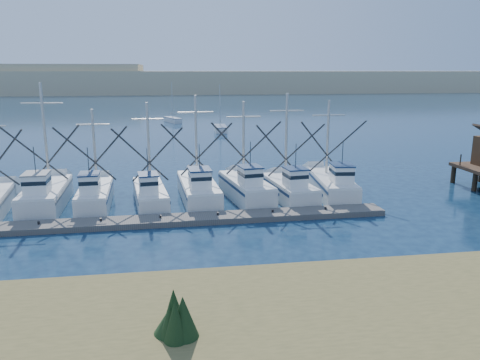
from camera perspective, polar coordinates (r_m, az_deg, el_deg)
ground at (r=27.86m, az=8.49°, el=-8.83°), size 500.00×500.00×0.00m
shore_bank at (r=17.50m, az=-8.21°, el=-20.18°), size 40.00×10.00×1.60m
floating_dock at (r=33.07m, az=-7.91°, el=-4.85°), size 30.48×2.63×0.41m
dune_ridge at (r=234.82m, az=-6.85°, el=11.82°), size 360.00×60.00×10.00m
trawler_fleet at (r=37.70m, az=-7.30°, el=-1.36°), size 30.05×9.03×9.50m
sailboat_near at (r=81.96m, az=-2.41°, el=6.28°), size 2.22×6.21×8.10m
sailboat_far at (r=97.38m, az=-8.20°, el=7.26°), size 3.71×6.22×8.10m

